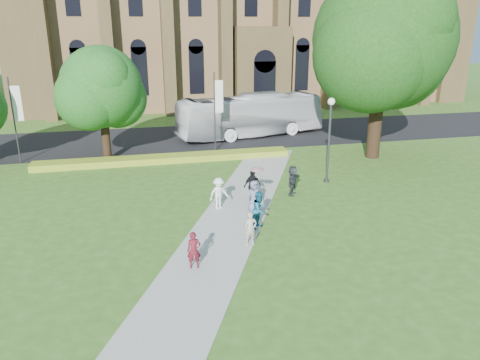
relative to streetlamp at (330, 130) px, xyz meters
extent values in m
plane|color=#375C1B|center=(-7.50, -6.50, -3.30)|extent=(160.00, 160.00, 0.00)
cube|color=black|center=(-7.50, 13.50, -3.29)|extent=(160.00, 10.00, 0.02)
cube|color=#B2B2A8|center=(-7.50, -5.50, -3.28)|extent=(15.58, 28.54, 0.04)
cube|color=gold|center=(-9.50, 6.70, -3.07)|extent=(18.00, 1.40, 0.45)
cube|color=brown|center=(2.50, 33.50, 5.20)|extent=(52.00, 16.00, 17.00)
cube|color=brown|center=(-22.00, 26.50, 7.20)|extent=(3.50, 3.50, 21.00)
cube|color=brown|center=(27.00, 26.50, 7.20)|extent=(3.50, 3.50, 21.00)
cube|color=brown|center=(2.50, 24.50, 1.20)|extent=(6.00, 2.50, 9.00)
cylinder|color=#38383D|center=(0.00, 0.00, -0.90)|extent=(0.14, 0.14, 4.80)
sphere|color=white|center=(0.00, 0.00, 1.72)|extent=(0.44, 0.44, 0.44)
cylinder|color=#38383D|center=(0.00, 0.00, -3.22)|extent=(0.36, 0.36, 0.15)
cylinder|color=#332114|center=(5.50, 4.50, 0.00)|extent=(0.96, 0.96, 6.60)
sphere|color=#123D10|center=(5.50, 4.50, 5.10)|extent=(9.60, 9.60, 9.60)
cylinder|color=#332114|center=(-13.50, 8.00, -1.23)|extent=(0.60, 0.60, 4.12)
sphere|color=#184715|center=(-13.50, 8.00, 1.95)|extent=(5.60, 5.60, 5.60)
cylinder|color=#38383D|center=(-5.50, 8.70, -0.30)|extent=(0.10, 0.10, 6.00)
cube|color=white|center=(-5.15, 8.70, 0.90)|extent=(0.60, 0.02, 2.40)
cylinder|color=#38383D|center=(-19.50, 8.70, -0.30)|extent=(0.10, 0.10, 6.00)
cube|color=white|center=(-19.15, 8.70, 0.90)|extent=(0.60, 0.02, 2.40)
imported|color=white|center=(-1.62, 13.00, -1.48)|extent=(13.25, 5.66, 3.59)
imported|color=maroon|center=(-9.49, -8.91, -2.48)|extent=(0.59, 0.41, 1.54)
imported|color=#195B7E|center=(-5.90, -5.72, -2.34)|extent=(1.13, 1.12, 1.84)
imported|color=white|center=(-7.36, -2.90, -2.40)|extent=(1.25, 0.96, 1.71)
imported|color=black|center=(-5.38, -2.28, -2.33)|extent=(1.17, 0.81, 1.85)
imported|color=slate|center=(-5.64, -3.68, -2.41)|extent=(0.96, 0.79, 1.68)
imported|color=#2B2E34|center=(-2.87, -1.76, -2.39)|extent=(1.28, 1.64, 1.73)
imported|color=#A59C89|center=(-6.78, -7.44, -2.47)|extent=(0.59, 0.40, 1.56)
imported|color=#C38997|center=(-5.46, -3.58, -1.27)|extent=(0.87, 0.87, 0.61)
camera|label=1|loc=(-11.45, -25.71, 6.21)|focal=35.00mm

